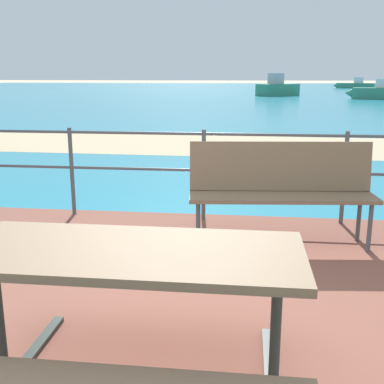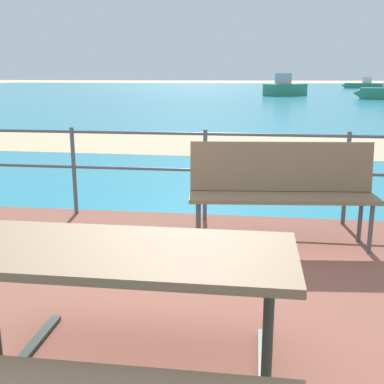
# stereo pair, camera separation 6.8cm
# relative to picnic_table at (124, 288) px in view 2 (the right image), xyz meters

# --- Properties ---
(ground_plane) EXTENTS (240.00, 240.00, 0.00)m
(ground_plane) POSITION_rel_picnic_table_xyz_m (0.05, 0.60, -0.65)
(ground_plane) COLOR beige
(patio_paving) EXTENTS (6.40, 5.20, 0.06)m
(patio_paving) POSITION_rel_picnic_table_xyz_m (0.05, 0.60, -0.62)
(patio_paving) COLOR brown
(patio_paving) RESTS_ON ground
(sea_water) EXTENTS (90.00, 90.00, 0.01)m
(sea_water) POSITION_rel_picnic_table_xyz_m (0.05, 40.60, -0.65)
(sea_water) COLOR teal
(sea_water) RESTS_ON ground
(beach_strip) EXTENTS (54.07, 4.79, 0.01)m
(beach_strip) POSITION_rel_picnic_table_xyz_m (0.05, 9.03, -0.64)
(beach_strip) COLOR tan
(beach_strip) RESTS_ON ground
(picnic_table) EXTENTS (1.57, 1.39, 0.78)m
(picnic_table) POSITION_rel_picnic_table_xyz_m (0.00, 0.00, 0.00)
(picnic_table) COLOR #7A6047
(picnic_table) RESTS_ON patio_paving
(park_bench) EXTENTS (1.71, 0.58, 0.94)m
(park_bench) POSITION_rel_picnic_table_xyz_m (0.83, 2.35, -0.02)
(park_bench) COLOR #7A6047
(park_bench) RESTS_ON patio_paving
(railing_fence) EXTENTS (5.94, 0.04, 0.98)m
(railing_fence) POSITION_rel_picnic_table_xyz_m (0.05, 3.04, 0.04)
(railing_fence) COLOR #4C5156
(railing_fence) RESTS_ON patio_paving
(boat_near) EXTENTS (3.52, 3.22, 1.65)m
(boat_near) POSITION_rel_picnic_table_xyz_m (2.72, 35.14, -0.11)
(boat_near) COLOR #338466
(boat_near) RESTS_ON sea_water
(boat_mid) EXTENTS (3.64, 2.08, 1.30)m
(boat_mid) POSITION_rel_picnic_table_xyz_m (8.70, 30.85, -0.22)
(boat_mid) COLOR #338466
(boat_mid) RESTS_ON sea_water
(boat_far) EXTENTS (4.55, 2.59, 1.27)m
(boat_far) POSITION_rel_picnic_table_xyz_m (12.54, 55.60, -0.27)
(boat_far) COLOR #338466
(boat_far) RESTS_ON sea_water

